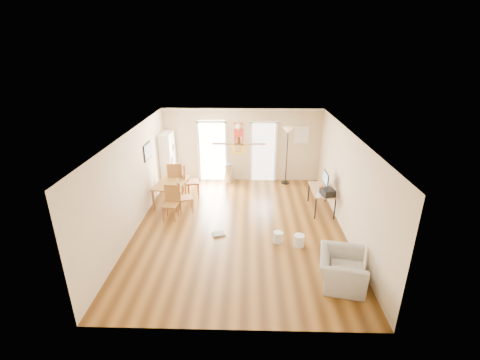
{
  "coord_description": "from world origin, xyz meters",
  "views": [
    {
      "loc": [
        0.23,
        -7.91,
        4.59
      ],
      "look_at": [
        0.0,
        0.6,
        1.15
      ],
      "focal_mm": 25.12,
      "sensor_mm": 36.0,
      "label": 1
    }
  ],
  "objects_px": {
    "armchair": "(342,269)",
    "wastebasket_b": "(299,241)",
    "dining_chair_right_a": "(191,180)",
    "torchiere_lamp": "(287,156)",
    "trash_can": "(229,173)",
    "computer_desk": "(321,200)",
    "printer": "(328,192)",
    "dining_chair_far": "(176,178)",
    "wastebasket_a": "(278,237)",
    "dining_chair_right_b": "(185,196)",
    "dining_chair_near": "(170,203)",
    "bookshelf": "(168,159)",
    "dining_table": "(172,192)"
  },
  "relations": [
    {
      "from": "trash_can",
      "to": "dining_chair_near",
      "type": "bearing_deg",
      "value": -118.38
    },
    {
      "from": "torchiere_lamp",
      "to": "wastebasket_b",
      "type": "height_order",
      "value": "torchiere_lamp"
    },
    {
      "from": "torchiere_lamp",
      "to": "computer_desk",
      "type": "bearing_deg",
      "value": -67.82
    },
    {
      "from": "wastebasket_a",
      "to": "armchair",
      "type": "relative_size",
      "value": 0.27
    },
    {
      "from": "wastebasket_a",
      "to": "armchair",
      "type": "bearing_deg",
      "value": -52.52
    },
    {
      "from": "wastebasket_b",
      "to": "torchiere_lamp",
      "type": "bearing_deg",
      "value": 89.01
    },
    {
      "from": "dining_chair_right_a",
      "to": "dining_table",
      "type": "bearing_deg",
      "value": 117.18
    },
    {
      "from": "dining_chair_right_b",
      "to": "dining_chair_near",
      "type": "xyz_separation_m",
      "value": [
        -0.35,
        -0.46,
        -0.01
      ]
    },
    {
      "from": "torchiere_lamp",
      "to": "wastebasket_b",
      "type": "bearing_deg",
      "value": -90.99
    },
    {
      "from": "dining_table",
      "to": "dining_chair_near",
      "type": "relative_size",
      "value": 1.4
    },
    {
      "from": "torchiere_lamp",
      "to": "computer_desk",
      "type": "distance_m",
      "value": 2.33
    },
    {
      "from": "torchiere_lamp",
      "to": "wastebasket_b",
      "type": "xyz_separation_m",
      "value": [
        -0.07,
        -4.04,
        -0.86
      ]
    },
    {
      "from": "dining_chair_far",
      "to": "wastebasket_a",
      "type": "xyz_separation_m",
      "value": [
        3.11,
        -2.82,
        -0.42
      ]
    },
    {
      "from": "torchiere_lamp",
      "to": "printer",
      "type": "bearing_deg",
      "value": -70.15
    },
    {
      "from": "dining_chair_right_a",
      "to": "torchiere_lamp",
      "type": "distance_m",
      "value": 3.4
    },
    {
      "from": "dining_chair_right_b",
      "to": "armchair",
      "type": "height_order",
      "value": "dining_chair_right_b"
    },
    {
      "from": "bookshelf",
      "to": "wastebasket_b",
      "type": "bearing_deg",
      "value": -61.72
    },
    {
      "from": "dining_table",
      "to": "dining_chair_far",
      "type": "bearing_deg",
      "value": 87.7
    },
    {
      "from": "wastebasket_a",
      "to": "dining_chair_near",
      "type": "bearing_deg",
      "value": 158.65
    },
    {
      "from": "bookshelf",
      "to": "printer",
      "type": "xyz_separation_m",
      "value": [
        4.99,
        -2.27,
        -0.17
      ]
    },
    {
      "from": "trash_can",
      "to": "wastebasket_a",
      "type": "xyz_separation_m",
      "value": [
        1.46,
        -3.87,
        -0.21
      ]
    },
    {
      "from": "trash_can",
      "to": "wastebasket_a",
      "type": "distance_m",
      "value": 4.14
    },
    {
      "from": "trash_can",
      "to": "computer_desk",
      "type": "xyz_separation_m",
      "value": [
        2.87,
        -2.05,
        -0.02
      ]
    },
    {
      "from": "printer",
      "to": "armchair",
      "type": "height_order",
      "value": "printer"
    },
    {
      "from": "dining_table",
      "to": "dining_chair_right_a",
      "type": "distance_m",
      "value": 0.75
    },
    {
      "from": "trash_can",
      "to": "wastebasket_b",
      "type": "distance_m",
      "value": 4.48
    },
    {
      "from": "dining_chair_right_a",
      "to": "trash_can",
      "type": "xyz_separation_m",
      "value": [
        1.12,
        1.18,
        -0.21
      ]
    },
    {
      "from": "armchair",
      "to": "computer_desk",
      "type": "bearing_deg",
      "value": 8.34
    },
    {
      "from": "bookshelf",
      "to": "dining_chair_right_a",
      "type": "height_order",
      "value": "bookshelf"
    },
    {
      "from": "computer_desk",
      "to": "armchair",
      "type": "bearing_deg",
      "value": -94.1
    },
    {
      "from": "dining_chair_far",
      "to": "trash_can",
      "type": "xyz_separation_m",
      "value": [
        1.65,
        1.05,
        -0.21
      ]
    },
    {
      "from": "bookshelf",
      "to": "printer",
      "type": "bearing_deg",
      "value": -42.64
    },
    {
      "from": "trash_can",
      "to": "computer_desk",
      "type": "distance_m",
      "value": 3.52
    },
    {
      "from": "dining_chair_right_a",
      "to": "dining_chair_right_b",
      "type": "distance_m",
      "value": 1.09
    },
    {
      "from": "bookshelf",
      "to": "computer_desk",
      "type": "distance_m",
      "value": 5.3
    },
    {
      "from": "computer_desk",
      "to": "printer",
      "type": "distance_m",
      "value": 0.61
    },
    {
      "from": "dining_chair_far",
      "to": "wastebasket_b",
      "type": "xyz_separation_m",
      "value": [
        3.61,
        -2.98,
        -0.41
      ]
    },
    {
      "from": "computer_desk",
      "to": "armchair",
      "type": "xyz_separation_m",
      "value": [
        -0.24,
        -3.35,
        0.01
      ]
    },
    {
      "from": "torchiere_lamp",
      "to": "armchair",
      "type": "relative_size",
      "value": 1.93
    },
    {
      "from": "dining_chair_right_a",
      "to": "wastebasket_a",
      "type": "height_order",
      "value": "dining_chair_right_a"
    },
    {
      "from": "dining_table",
      "to": "dining_chair_right_a",
      "type": "xyz_separation_m",
      "value": [
        0.55,
        0.46,
        0.22
      ]
    },
    {
      "from": "armchair",
      "to": "wastebasket_b",
      "type": "bearing_deg",
      "value": 38.57
    },
    {
      "from": "bookshelf",
      "to": "dining_chair_right_b",
      "type": "distance_m",
      "value": 2.3
    },
    {
      "from": "dining_chair_near",
      "to": "computer_desk",
      "type": "bearing_deg",
      "value": 14.52
    },
    {
      "from": "dining_chair_right_b",
      "to": "wastebasket_b",
      "type": "relative_size",
      "value": 3.31
    },
    {
      "from": "dining_chair_far",
      "to": "wastebasket_a",
      "type": "relative_size",
      "value": 3.99
    },
    {
      "from": "dining_chair_right_b",
      "to": "dining_chair_far",
      "type": "height_order",
      "value": "dining_chair_far"
    },
    {
      "from": "dining_chair_right_a",
      "to": "trash_can",
      "type": "bearing_deg",
      "value": -56.17
    },
    {
      "from": "printer",
      "to": "wastebasket_b",
      "type": "height_order",
      "value": "printer"
    },
    {
      "from": "wastebasket_b",
      "to": "dining_chair_near",
      "type": "bearing_deg",
      "value": 159.21
    }
  ]
}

